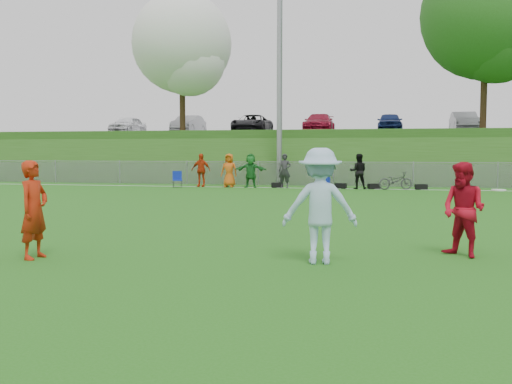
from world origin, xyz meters
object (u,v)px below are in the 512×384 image
(player_red_left, at_px, (34,210))
(recycling_bin, at_px, (324,180))
(player_blue, at_px, (320,206))
(frisbee, at_px, (499,190))
(player_red_center, at_px, (464,210))
(bicycle, at_px, (395,181))

(player_red_left, distance_m, recycling_bin, 18.65)
(player_blue, distance_m, frisbee, 3.20)
(player_red_center, distance_m, player_blue, 2.60)
(frisbee, distance_m, bicycle, 17.27)
(player_red_center, distance_m, bicycle, 17.36)
(frisbee, distance_m, recycling_bin, 17.17)
(bicycle, bearing_deg, frisbee, 166.35)
(frisbee, bearing_deg, bicycle, 94.13)
(player_red_left, relative_size, bicycle, 1.04)
(bicycle, bearing_deg, recycling_bin, 83.63)
(player_red_left, height_order, bicycle, player_red_left)
(player_red_left, bearing_deg, bicycle, -14.56)
(player_red_left, relative_size, recycling_bin, 1.83)
(player_blue, bearing_deg, bicycle, -104.47)
(player_blue, xyz_separation_m, recycling_bin, (-1.61, 17.76, -0.48))
(player_blue, height_order, recycling_bin, player_blue)
(player_blue, height_order, bicycle, player_blue)
(recycling_bin, bearing_deg, player_red_center, -76.59)
(player_red_left, xyz_separation_m, player_blue, (4.78, 0.61, 0.10))
(player_red_center, xyz_separation_m, player_blue, (-2.36, -1.08, 0.12))
(player_red_left, bearing_deg, player_red_center, -72.42)
(recycling_bin, bearing_deg, frisbee, -74.60)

